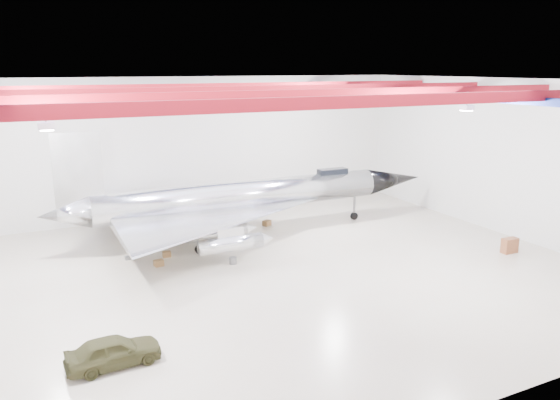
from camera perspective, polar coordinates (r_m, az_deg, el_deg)
floor at (r=31.65m, az=-3.70°, el=-8.05°), size 40.00×40.00×0.00m
wall_back at (r=44.09m, az=-11.36°, el=5.35°), size 40.00×0.00×40.00m
wall_right at (r=41.81m, az=22.45°, el=4.13°), size 0.00×30.00×30.00m
ceiling at (r=29.40m, az=-4.04°, el=12.28°), size 40.00×40.00×0.00m
ceiling_structure at (r=29.42m, az=-4.02°, el=10.96°), size 39.50×29.50×1.08m
jet_aircraft at (r=38.63m, az=-3.89°, el=0.03°), size 29.01×16.80×7.92m
jeep at (r=23.68m, az=-17.01°, el=-14.87°), size 3.83×1.70×1.28m
desk at (r=38.40m, az=22.87°, el=-4.40°), size 1.08×0.56×0.98m
crate_ply at (r=34.01m, az=-12.55°, el=-6.44°), size 0.59×0.50×0.38m
toolbox_red at (r=37.32m, az=-7.92°, el=-4.50°), size 0.42×0.36×0.27m
engine_drum at (r=33.68m, az=-4.93°, el=-6.32°), size 0.60×0.60×0.42m
parts_bin at (r=41.44m, az=-1.39°, el=-2.42°), size 0.71×0.65×0.40m
crate_small at (r=35.58m, az=-15.63°, el=-5.85°), size 0.34×0.28×0.23m
oil_barrel at (r=35.46m, az=-11.75°, el=-5.57°), size 0.55×0.46×0.36m
spares_box at (r=38.46m, az=-5.71°, el=-3.85°), size 0.37×0.37×0.31m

